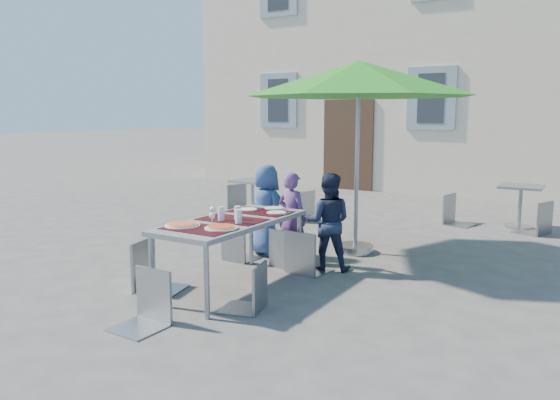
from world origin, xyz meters
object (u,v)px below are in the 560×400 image
Objects in this scene: pizza_near_left at (182,225)px; child_0 at (266,210)px; chair_0 at (238,223)px; chair_4 at (251,260)px; dining_table at (232,225)px; chair_2 at (305,226)px; child_2 at (328,222)px; chair_1 at (286,225)px; bg_chair_l_0 at (240,182)px; bg_chair_l_1 at (456,191)px; cafe_table_0 at (253,193)px; chair_5 at (144,265)px; bg_chair_r_1 at (540,197)px; chair_3 at (151,235)px; cafe_table_1 at (520,200)px; bg_chair_r_0 at (302,187)px; child_1 at (292,218)px; patio_umbrella at (359,80)px; pizza_near_right at (221,227)px.

child_0 reaches higher than pizza_near_left.
chair_0 is at bearing 96.85° from child_0.
dining_table is at bearing 139.71° from chair_4.
chair_2 is 1.13× the size of chair_4.
child_2 is 1.36× the size of chair_4.
chair_1 reaches higher than chair_4.
pizza_near_left is 4.99m from bg_chair_l_0.
dining_table is 1.90× the size of bg_chair_l_1.
bg_chair_l_1 is at bearing 74.76° from pizza_near_left.
chair_5 is at bearing -66.59° from cafe_table_0.
bg_chair_l_1 is 0.97× the size of bg_chair_r_1.
child_0 is 1.19× the size of chair_3.
child_0 is 4.47m from cafe_table_1.
cafe_table_1 is at bearing 66.29° from pizza_near_left.
bg_chair_r_0 is (-1.73, 4.15, 0.09)m from chair_4.
chair_0 is 0.95× the size of chair_1.
child_0 is at bearing 73.10° from chair_0.
child_1 is 1.78m from chair_4.
bg_chair_r_0 reaches higher than dining_table.
chair_2 is at bearing 65.65° from pizza_near_left.
chair_4 is 1.22× the size of cafe_table_1.
bg_chair_r_1 is (3.69, 0.94, -0.00)m from bg_chair_r_0.
chair_0 is 0.85× the size of bg_chair_r_0.
chair_4 is (0.56, -0.47, -0.20)m from dining_table.
child_2 is at bearing -113.21° from cafe_table_1.
patio_umbrella is at bearing -28.04° from cafe_table_0.
bg_chair_r_1 is at bearing -108.86° from child_0.
dining_table is at bearing 131.79° from child_0.
child_2 is at bearing 76.74° from pizza_near_right.
bg_chair_l_0 reaches higher than chair_2.
chair_0 is at bearing 35.23° from child_1.
chair_5 is at bearing -48.91° from chair_3.
chair_3 is 6.19m from cafe_table_1.
chair_1 reaches higher than chair_0.
cafe_table_1 is at bearing 13.37° from bg_chair_l_0.
chair_3 is at bearing -129.80° from chair_2.
pizza_near_right is 4.56m from cafe_table_0.
chair_5 reaches higher than pizza_near_left.
child_0 is 1.03× the size of child_2.
child_0 is 1.42× the size of chair_0.
bg_chair_r_0 reaches higher than pizza_near_right.
chair_2 is at bearing -101.70° from bg_chair_l_1.
chair_0 is at bearing 85.16° from chair_3.
chair_1 reaches higher than pizza_near_right.
bg_chair_l_1 is at bearing 73.40° from chair_1.
dining_table is 5.26m from bg_chair_r_1.
bg_chair_l_1 is at bearing 78.77° from pizza_near_right.
cafe_table_1 is at bearing 55.42° from chair_0.
cafe_table_0 is (-2.13, 2.27, -0.13)m from child_1.
chair_3 is at bearing -118.83° from chair_1.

